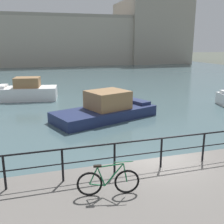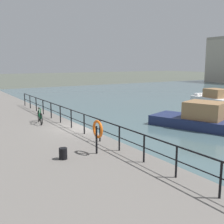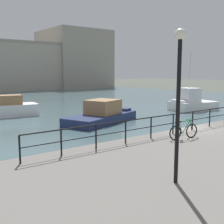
% 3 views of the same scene
% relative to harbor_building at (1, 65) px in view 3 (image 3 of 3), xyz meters
% --- Properties ---
extents(ground_plane, '(240.00, 240.00, 0.00)m').
position_rel_harbor_building_xyz_m(ground_plane, '(-7.10, -59.92, -5.91)').
color(ground_plane, '#4C5147').
extents(water_basin, '(80.00, 60.00, 0.01)m').
position_rel_harbor_building_xyz_m(water_basin, '(-7.10, -29.72, -5.91)').
color(water_basin, '#476066').
rests_on(water_basin, ground_plane).
extents(harbor_building, '(69.50, 16.97, 15.35)m').
position_rel_harbor_building_xyz_m(harbor_building, '(0.00, 0.00, 0.00)').
color(harbor_building, '#A89E8E').
rests_on(harbor_building, ground_plane).
extents(moored_white_yacht, '(5.59, 3.99, 6.58)m').
position_rel_harbor_building_xyz_m(moored_white_yacht, '(6.16, -50.40, -5.02)').
color(moored_white_yacht, white).
rests_on(moored_white_yacht, water_basin).
extents(moored_harbor_tender, '(5.61, 3.23, 2.10)m').
position_rel_harbor_building_xyz_m(moored_harbor_tender, '(-11.82, -42.17, -5.10)').
color(moored_harbor_tender, white).
rests_on(moored_harbor_tender, water_basin).
extents(moored_green_narrowboat, '(7.87, 5.24, 1.96)m').
position_rel_harbor_building_xyz_m(moored_green_narrowboat, '(-6.48, -50.51, -5.22)').
color(moored_green_narrowboat, navy).
rests_on(moored_green_narrowboat, water_basin).
extents(quay_railing, '(21.65, 0.07, 1.08)m').
position_rel_harbor_building_xyz_m(quay_railing, '(-6.56, -60.67, -4.07)').
color(quay_railing, black).
rests_on(quay_railing, quay_promenade).
extents(parked_bicycle, '(1.76, 0.35, 0.98)m').
position_rel_harbor_building_xyz_m(parked_bicycle, '(-9.58, -61.80, -4.42)').
color(parked_bicycle, black).
rests_on(parked_bicycle, quay_promenade).
extents(quay_lamp_post, '(0.32, 0.32, 4.51)m').
position_rel_harbor_building_xyz_m(quay_lamp_post, '(-14.27, -65.26, -1.92)').
color(quay_lamp_post, black).
rests_on(quay_lamp_post, quay_promenade).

